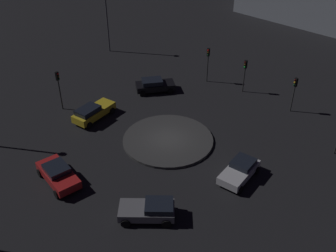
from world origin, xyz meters
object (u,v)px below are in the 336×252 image
traffic_light_southeast (208,58)px  traffic_light_south (245,70)px  car_yellow (93,112)px  car_red (58,174)px  car_grey (149,210)px  car_black (155,85)px  traffic_light_south_near (295,88)px  traffic_light_east (59,83)px  car_silver (240,170)px  streetlamp_east (106,6)px

traffic_light_southeast → traffic_light_south: size_ratio=1.09×
car_yellow → traffic_light_southeast: 14.53m
car_red → car_grey: car_red is taller
car_black → traffic_light_south: bearing=-11.5°
car_yellow → traffic_light_south_near: (-11.70, -16.11, 1.88)m
car_yellow → car_black: bearing=-11.0°
traffic_light_southeast → traffic_light_south_near: bearing=71.1°
car_black → traffic_light_southeast: traffic_light_southeast is taller
traffic_light_east → traffic_light_south: bearing=38.4°
traffic_light_southeast → car_silver: bearing=24.9°
car_yellow → car_silver: car_yellow is taller
traffic_light_east → streetlamp_east: (9.78, -12.09, 3.11)m
car_silver → traffic_light_southeast: 17.02m
car_yellow → traffic_light_east: (3.69, 1.42, 2.19)m
traffic_light_east → car_grey: bearing=-30.1°
car_grey → streetlamp_east: 31.38m
car_black → traffic_light_east: bearing=-168.3°
car_silver → streetlamp_east: 29.76m
car_yellow → traffic_light_southeast: bearing=-21.0°
car_red → traffic_light_south_near: (-5.46, -23.01, 1.91)m
car_grey → car_black: car_black is taller
traffic_light_south → traffic_light_east: (9.50, 17.00, 0.31)m
car_yellow → traffic_light_south: (-5.81, -15.58, 1.88)m
car_red → traffic_light_south_near: 23.73m
traffic_light_south → traffic_light_east: bearing=-37.4°
car_red → traffic_light_east: (9.93, -5.48, 2.23)m
car_yellow → car_grey: bearing=-120.4°
car_grey → car_black: 18.78m
car_yellow → traffic_light_southeast: traffic_light_southeast is taller
car_silver → traffic_light_south: traffic_light_south is taller
traffic_light_south_near → traffic_light_south: bearing=-67.3°
car_red → streetlamp_east: size_ratio=0.48×
traffic_light_southeast → traffic_light_east: size_ratio=0.97×
car_red → car_yellow: (6.24, -6.91, 0.04)m
traffic_light_south_near → streetlamp_east: 25.98m
car_black → traffic_light_southeast: size_ratio=1.12×
car_black → streetlamp_east: size_ratio=0.50×
car_silver → car_red: bearing=-51.3°
car_yellow → traffic_light_south: traffic_light_south is taller
traffic_light_south → car_black: bearing=-49.2°
car_grey → traffic_light_southeast: traffic_light_southeast is taller
car_grey → streetlamp_east: size_ratio=0.45×
traffic_light_south → traffic_light_east: size_ratio=0.89×
traffic_light_south → streetlamp_east: size_ratio=0.41×
car_black → traffic_light_south_near: bearing=-27.8°
car_yellow → traffic_light_south: bearing=-35.5°
traffic_light_south → traffic_light_southeast: bearing=-81.8°
car_red → traffic_light_south: traffic_light_south is taller
car_yellow → streetlamp_east: (13.47, -10.67, 5.30)m
car_black → traffic_light_southeast: (-2.08, -6.09, 2.15)m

